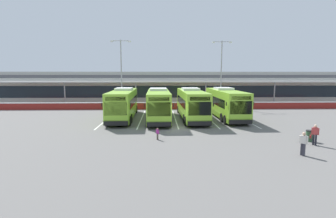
{
  "coord_description": "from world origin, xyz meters",
  "views": [
    {
      "loc": [
        -1.78,
        -24.96,
        5.42
      ],
      "look_at": [
        -0.97,
        3.0,
        1.6
      ],
      "focal_mm": 26.77,
      "sensor_mm": 36.0,
      "label": 1
    }
  ],
  "objects_px": {
    "pedestrian_with_handbag": "(315,134)",
    "lamp_post_west": "(121,69)",
    "coach_bus_leftmost": "(123,104)",
    "pedestrian_in_dark_coat": "(303,143)",
    "pedestrian_child": "(158,133)",
    "coach_bus_right_centre": "(225,104)",
    "coach_bus_left_centre": "(158,105)",
    "lamp_post_centre": "(221,70)",
    "coach_bus_centre": "(191,104)",
    "litter_bin": "(309,136)"
  },
  "relations": [
    {
      "from": "coach_bus_right_centre",
      "to": "litter_bin",
      "type": "bearing_deg",
      "value": -71.52
    },
    {
      "from": "lamp_post_centre",
      "to": "litter_bin",
      "type": "relative_size",
      "value": 11.83
    },
    {
      "from": "pedestrian_with_handbag",
      "to": "lamp_post_west",
      "type": "bearing_deg",
      "value": 128.91
    },
    {
      "from": "coach_bus_centre",
      "to": "pedestrian_with_handbag",
      "type": "bearing_deg",
      "value": -56.44
    },
    {
      "from": "pedestrian_with_handbag",
      "to": "lamp_post_centre",
      "type": "bearing_deg",
      "value": 94.34
    },
    {
      "from": "pedestrian_in_dark_coat",
      "to": "pedestrian_child",
      "type": "height_order",
      "value": "pedestrian_in_dark_coat"
    },
    {
      "from": "coach_bus_left_centre",
      "to": "pedestrian_with_handbag",
      "type": "bearing_deg",
      "value": -44.21
    },
    {
      "from": "coach_bus_left_centre",
      "to": "pedestrian_child",
      "type": "distance_m",
      "value": 10.01
    },
    {
      "from": "pedestrian_with_handbag",
      "to": "lamp_post_west",
      "type": "distance_m",
      "value": 29.7
    },
    {
      "from": "coach_bus_left_centre",
      "to": "pedestrian_in_dark_coat",
      "type": "relative_size",
      "value": 7.53
    },
    {
      "from": "coach_bus_leftmost",
      "to": "coach_bus_left_centre",
      "type": "relative_size",
      "value": 1.0
    },
    {
      "from": "coach_bus_left_centre",
      "to": "lamp_post_centre",
      "type": "xyz_separation_m",
      "value": [
        10.45,
        11.62,
        4.5
      ]
    },
    {
      "from": "coach_bus_leftmost",
      "to": "coach_bus_centre",
      "type": "distance_m",
      "value": 8.5
    },
    {
      "from": "pedestrian_in_dark_coat",
      "to": "coach_bus_centre",
      "type": "bearing_deg",
      "value": 111.42
    },
    {
      "from": "pedestrian_child",
      "to": "lamp_post_centre",
      "type": "relative_size",
      "value": 0.09
    },
    {
      "from": "coach_bus_left_centre",
      "to": "coach_bus_leftmost",
      "type": "bearing_deg",
      "value": 171.72
    },
    {
      "from": "pedestrian_with_handbag",
      "to": "pedestrian_child",
      "type": "bearing_deg",
      "value": 170.86
    },
    {
      "from": "pedestrian_with_handbag",
      "to": "lamp_post_west",
      "type": "relative_size",
      "value": 0.15
    },
    {
      "from": "lamp_post_centre",
      "to": "coach_bus_leftmost",
      "type": "bearing_deg",
      "value": -143.48
    },
    {
      "from": "pedestrian_with_handbag",
      "to": "coach_bus_left_centre",
      "type": "bearing_deg",
      "value": 135.79
    },
    {
      "from": "coach_bus_left_centre",
      "to": "lamp_post_west",
      "type": "relative_size",
      "value": 1.11
    },
    {
      "from": "coach_bus_left_centre",
      "to": "pedestrian_in_dark_coat",
      "type": "xyz_separation_m",
      "value": [
        9.89,
        -14.4,
        -0.91
      ]
    },
    {
      "from": "pedestrian_in_dark_coat",
      "to": "lamp_post_centre",
      "type": "distance_m",
      "value": 26.58
    },
    {
      "from": "lamp_post_centre",
      "to": "pedestrian_in_dark_coat",
      "type": "bearing_deg",
      "value": -91.21
    },
    {
      "from": "pedestrian_in_dark_coat",
      "to": "lamp_post_west",
      "type": "bearing_deg",
      "value": 122.4
    },
    {
      "from": "coach_bus_leftmost",
      "to": "litter_bin",
      "type": "xyz_separation_m",
      "value": [
        16.85,
        -11.46,
        -1.32
      ]
    },
    {
      "from": "litter_bin",
      "to": "lamp_post_centre",
      "type": "bearing_deg",
      "value": 95.15
    },
    {
      "from": "pedestrian_with_handbag",
      "to": "pedestrian_child",
      "type": "xyz_separation_m",
      "value": [
        -12.22,
        1.97,
        -0.32
      ]
    },
    {
      "from": "coach_bus_leftmost",
      "to": "lamp_post_west",
      "type": "relative_size",
      "value": 1.11
    },
    {
      "from": "coach_bus_leftmost",
      "to": "pedestrian_in_dark_coat",
      "type": "distance_m",
      "value": 20.76
    },
    {
      "from": "pedestrian_with_handbag",
      "to": "coach_bus_centre",
      "type": "bearing_deg",
      "value": 123.56
    },
    {
      "from": "pedestrian_child",
      "to": "coach_bus_left_centre",
      "type": "bearing_deg",
      "value": 90.05
    },
    {
      "from": "coach_bus_right_centre",
      "to": "pedestrian_child",
      "type": "height_order",
      "value": "coach_bus_right_centre"
    },
    {
      "from": "coach_bus_right_centre",
      "to": "pedestrian_child",
      "type": "relative_size",
      "value": 12.14
    },
    {
      "from": "coach_bus_right_centre",
      "to": "litter_bin",
      "type": "xyz_separation_m",
      "value": [
        3.96,
        -11.83,
        -1.32
      ]
    },
    {
      "from": "pedestrian_with_handbag",
      "to": "lamp_post_centre",
      "type": "distance_m",
      "value": 24.2
    },
    {
      "from": "lamp_post_west",
      "to": "pedestrian_with_handbag",
      "type": "bearing_deg",
      "value": -51.09
    },
    {
      "from": "pedestrian_child",
      "to": "coach_bus_right_centre",
      "type": "bearing_deg",
      "value": 52.16
    },
    {
      "from": "pedestrian_child",
      "to": "litter_bin",
      "type": "xyz_separation_m",
      "value": [
        12.46,
        -0.89,
        -0.07
      ]
    },
    {
      "from": "coach_bus_left_centre",
      "to": "lamp_post_west",
      "type": "xyz_separation_m",
      "value": [
        -6.11,
        10.83,
        4.5
      ]
    },
    {
      "from": "lamp_post_west",
      "to": "lamp_post_centre",
      "type": "distance_m",
      "value": 16.58
    },
    {
      "from": "pedestrian_with_handbag",
      "to": "lamp_post_west",
      "type": "height_order",
      "value": "lamp_post_west"
    },
    {
      "from": "coach_bus_left_centre",
      "to": "pedestrian_with_handbag",
      "type": "relative_size",
      "value": 7.53
    },
    {
      "from": "coach_bus_left_centre",
      "to": "pedestrian_child",
      "type": "relative_size",
      "value": 12.14
    },
    {
      "from": "pedestrian_in_dark_coat",
      "to": "pedestrian_child",
      "type": "relative_size",
      "value": 1.61
    },
    {
      "from": "lamp_post_west",
      "to": "litter_bin",
      "type": "height_order",
      "value": "lamp_post_west"
    },
    {
      "from": "coach_bus_leftmost",
      "to": "litter_bin",
      "type": "height_order",
      "value": "coach_bus_leftmost"
    },
    {
      "from": "coach_bus_leftmost",
      "to": "lamp_post_west",
      "type": "distance_m",
      "value": 11.27
    },
    {
      "from": "pedestrian_with_handbag",
      "to": "pedestrian_child",
      "type": "distance_m",
      "value": 12.38
    },
    {
      "from": "coach_bus_leftmost",
      "to": "coach_bus_centre",
      "type": "xyz_separation_m",
      "value": [
        8.49,
        -0.3,
        0.0
      ]
    }
  ]
}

